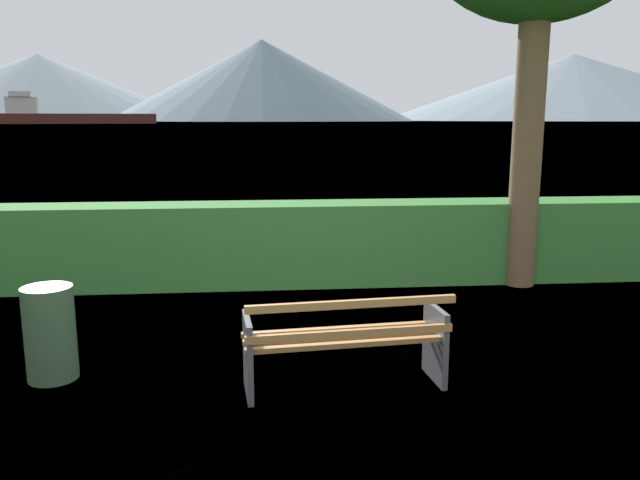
% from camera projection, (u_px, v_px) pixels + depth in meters
% --- Properties ---
extents(ground_plane, '(1400.00, 1400.00, 0.00)m').
position_uv_depth(ground_plane, '(343.00, 385.00, 5.52)').
color(ground_plane, olive).
extents(water_surface, '(620.00, 620.00, 0.00)m').
position_uv_depth(water_surface, '(263.00, 123.00, 306.22)').
color(water_surface, '#7A99A8').
rests_on(water_surface, ground_plane).
extents(park_bench, '(1.79, 0.73, 0.87)m').
position_uv_depth(park_bench, '(345.00, 341.00, 5.38)').
color(park_bench, '#A0703F').
rests_on(park_bench, ground_plane).
extents(hedge_row, '(10.21, 0.76, 1.14)m').
position_uv_depth(hedge_row, '(312.00, 243.00, 8.87)').
color(hedge_row, '#387A33').
rests_on(hedge_row, ground_plane).
extents(trash_bin, '(0.44, 0.44, 0.85)m').
position_uv_depth(trash_bin, '(50.00, 333.00, 5.59)').
color(trash_bin, '#385138').
rests_on(trash_bin, ground_plane).
extents(cargo_ship_large, '(64.18, 23.95, 12.76)m').
position_uv_depth(cargo_ship_large, '(63.00, 115.00, 259.36)').
color(cargo_ship_large, '#471E19').
rests_on(cargo_ship_large, water_surface).
extents(distant_hills, '(836.32, 377.69, 66.28)m').
position_uv_depth(distant_hills, '(357.00, 86.00, 582.24)').
color(distant_hills, gray).
rests_on(distant_hills, ground_plane).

